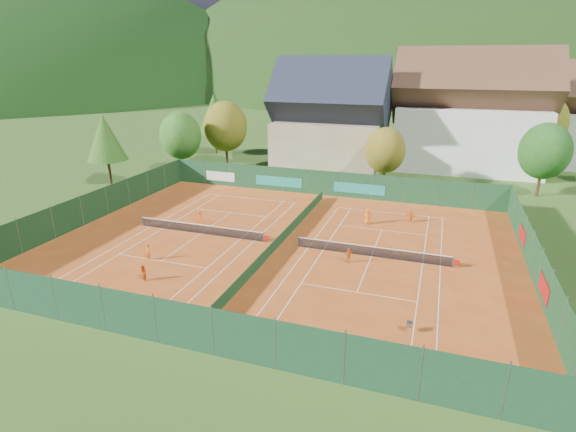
# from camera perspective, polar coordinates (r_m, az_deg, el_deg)

# --- Properties ---
(ground) EXTENTS (600.00, 600.00, 0.00)m
(ground) POSITION_cam_1_polar(r_m,az_deg,el_deg) (39.81, -0.93, -3.65)
(ground) COLOR #2C4F18
(ground) RESTS_ON ground
(clay_pad) EXTENTS (40.00, 32.00, 0.01)m
(clay_pad) POSITION_cam_1_polar(r_m,az_deg,el_deg) (39.80, -0.93, -3.62)
(clay_pad) COLOR #AE4A19
(clay_pad) RESTS_ON ground
(court_markings_left) EXTENTS (11.03, 23.83, 0.00)m
(court_markings_left) POSITION_cam_1_polar(r_m,az_deg,el_deg) (42.98, -11.03, -2.19)
(court_markings_left) COLOR white
(court_markings_left) RESTS_ON ground
(court_markings_right) EXTENTS (11.03, 23.83, 0.00)m
(court_markings_right) POSITION_cam_1_polar(r_m,az_deg,el_deg) (38.06, 10.52, -5.07)
(court_markings_right) COLOR white
(court_markings_right) RESTS_ON ground
(tennis_net_left) EXTENTS (13.30, 0.10, 1.02)m
(tennis_net_left) POSITION_cam_1_polar(r_m,az_deg,el_deg) (42.73, -10.89, -1.60)
(tennis_net_left) COLOR #59595B
(tennis_net_left) RESTS_ON ground
(tennis_net_right) EXTENTS (13.30, 0.10, 1.02)m
(tennis_net_right) POSITION_cam_1_polar(r_m,az_deg,el_deg) (37.84, 10.80, -4.41)
(tennis_net_right) COLOR #59595B
(tennis_net_right) RESTS_ON ground
(court_divider) EXTENTS (0.03, 28.80, 1.00)m
(court_divider) POSITION_cam_1_polar(r_m,az_deg,el_deg) (39.61, -0.94, -2.96)
(court_divider) COLOR #153A1D
(court_divider) RESTS_ON ground
(fence_north) EXTENTS (40.00, 0.10, 3.00)m
(fence_north) POSITION_cam_1_polar(r_m,az_deg,el_deg) (53.95, 4.36, 4.18)
(fence_north) COLOR #163C21
(fence_north) RESTS_ON ground
(fence_south) EXTENTS (40.00, 0.04, 3.00)m
(fence_south) POSITION_cam_1_polar(r_m,az_deg,el_deg) (26.32, -13.14, -13.44)
(fence_south) COLOR #143720
(fence_south) RESTS_ON ground
(fence_west) EXTENTS (0.04, 32.00, 3.00)m
(fence_west) POSITION_cam_1_polar(r_m,az_deg,el_deg) (49.38, -23.36, 1.21)
(fence_west) COLOR #123318
(fence_west) RESTS_ON ground
(fence_east) EXTENTS (0.09, 32.00, 3.00)m
(fence_east) POSITION_cam_1_polar(r_m,az_deg,el_deg) (38.02, 28.88, -4.89)
(fence_east) COLOR #163C1F
(fence_east) RESTS_ON ground
(chalet) EXTENTS (16.20, 12.00, 16.00)m
(chalet) POSITION_cam_1_polar(r_m,az_deg,el_deg) (66.88, 5.44, 11.62)
(chalet) COLOR #C0AF87
(chalet) RESTS_ON ground
(hotel_block_a) EXTENTS (21.60, 11.00, 17.25)m
(hotel_block_a) POSITION_cam_1_polar(r_m,az_deg,el_deg) (71.02, 22.05, 11.39)
(hotel_block_a) COLOR silver
(hotel_block_a) RESTS_ON ground
(hotel_block_b) EXTENTS (17.28, 10.00, 15.50)m
(hotel_block_b) POSITION_cam_1_polar(r_m,az_deg,el_deg) (80.89, 31.81, 10.19)
(hotel_block_b) COLOR silver
(hotel_block_b) RESTS_ON ground
(tree_west_front) EXTENTS (5.72, 5.72, 8.69)m
(tree_west_front) POSITION_cam_1_polar(r_m,az_deg,el_deg) (65.24, -13.50, 9.89)
(tree_west_front) COLOR #4D361B
(tree_west_front) RESTS_ON ground
(tree_west_mid) EXTENTS (6.44, 6.44, 9.78)m
(tree_west_mid) POSITION_cam_1_polar(r_m,az_deg,el_deg) (68.36, -7.95, 11.22)
(tree_west_mid) COLOR #482A19
(tree_west_mid) RESTS_ON ground
(tree_west_back) EXTENTS (5.60, 5.60, 10.00)m
(tree_west_back) POSITION_cam_1_polar(r_m,az_deg,el_deg) (78.06, -9.34, 12.64)
(tree_west_back) COLOR #452E18
(tree_west_back) RESTS_ON ground
(tree_center) EXTENTS (5.01, 5.01, 7.60)m
(tree_center) POSITION_cam_1_polar(r_m,az_deg,el_deg) (57.85, 12.24, 8.14)
(tree_center) COLOR #4B321A
(tree_center) RESTS_ON ground
(tree_east_front) EXTENTS (5.72, 5.72, 8.69)m
(tree_east_front) POSITION_cam_1_polar(r_m,az_deg,el_deg) (60.44, 29.82, 7.16)
(tree_east_front) COLOR #4A321A
(tree_east_front) RESTS_ON ground
(tree_west_side) EXTENTS (5.04, 5.04, 9.00)m
(tree_west_side) POSITION_cam_1_polar(r_m,az_deg,el_deg) (62.33, -22.21, 9.20)
(tree_west_side) COLOR #452A18
(tree_west_side) RESTS_ON ground
(tree_east_back) EXTENTS (7.15, 7.15, 10.86)m
(tree_east_back) POSITION_cam_1_polar(r_m,az_deg,el_deg) (76.19, 29.48, 10.29)
(tree_east_back) COLOR #49311A
(tree_east_back) RESTS_ON ground
(mountain_backdrop) EXTENTS (820.00, 530.00, 242.00)m
(mountain_backdrop) POSITION_cam_1_polar(r_m,az_deg,el_deg) (274.03, 21.96, 6.34)
(mountain_backdrop) COLOR black
(mountain_backdrop) RESTS_ON ground
(ball_hopper) EXTENTS (0.34, 0.34, 0.80)m
(ball_hopper) POSITION_cam_1_polar(r_m,az_deg,el_deg) (28.49, 15.17, -13.13)
(ball_hopper) COLOR slate
(ball_hopper) RESTS_ON ground
(loose_ball_0) EXTENTS (0.07, 0.07, 0.07)m
(loose_ball_0) POSITION_cam_1_polar(r_m,az_deg,el_deg) (38.04, -20.80, -6.05)
(loose_ball_0) COLOR #CCD833
(loose_ball_0) RESTS_ON ground
(loose_ball_1) EXTENTS (0.07, 0.07, 0.07)m
(loose_ball_1) POSITION_cam_1_polar(r_m,az_deg,el_deg) (29.48, -4.20, -12.43)
(loose_ball_1) COLOR #CCD833
(loose_ball_1) RESTS_ON ground
(loose_ball_2) EXTENTS (0.07, 0.07, 0.07)m
(loose_ball_2) POSITION_cam_1_polar(r_m,az_deg,el_deg) (43.26, 2.52, -1.66)
(loose_ball_2) COLOR #CCD833
(loose_ball_2) RESTS_ON ground
(loose_ball_3) EXTENTS (0.07, 0.07, 0.07)m
(loose_ball_3) POSITION_cam_1_polar(r_m,az_deg,el_deg) (49.16, -0.52, 0.97)
(loose_ball_3) COLOR #CCD833
(loose_ball_3) RESTS_ON ground
(player_left_near) EXTENTS (0.52, 0.36, 1.36)m
(player_left_near) POSITION_cam_1_polar(r_m,az_deg,el_deg) (38.27, -17.35, -4.42)
(player_left_near) COLOR orange
(player_left_near) RESTS_ON ground
(player_left_mid) EXTENTS (0.75, 0.70, 1.24)m
(player_left_mid) POSITION_cam_1_polar(r_m,az_deg,el_deg) (34.93, -17.93, -6.93)
(player_left_mid) COLOR #D94F13
(player_left_mid) RESTS_ON ground
(player_left_far) EXTENTS (0.83, 0.55, 1.20)m
(player_left_far) POSITION_cam_1_polar(r_m,az_deg,el_deg) (45.70, -11.14, -0.09)
(player_left_far) COLOR #F54D15
(player_left_far) RESTS_ON ground
(player_right_near) EXTENTS (0.79, 0.60, 1.25)m
(player_right_near) POSITION_cam_1_polar(r_m,az_deg,el_deg) (36.44, 7.68, -4.98)
(player_right_near) COLOR orange
(player_right_near) RESTS_ON ground
(player_right_far_a) EXTENTS (0.92, 0.81, 1.58)m
(player_right_far_a) POSITION_cam_1_polar(r_m,az_deg,el_deg) (45.07, 10.03, -0.05)
(player_right_far_a) COLOR orange
(player_right_far_a) RESTS_ON ground
(player_right_far_b) EXTENTS (1.13, 0.40, 1.21)m
(player_right_far_b) POSITION_cam_1_polar(r_m,az_deg,el_deg) (46.60, 15.32, -0.04)
(player_right_far_b) COLOR orange
(player_right_far_b) RESTS_ON ground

